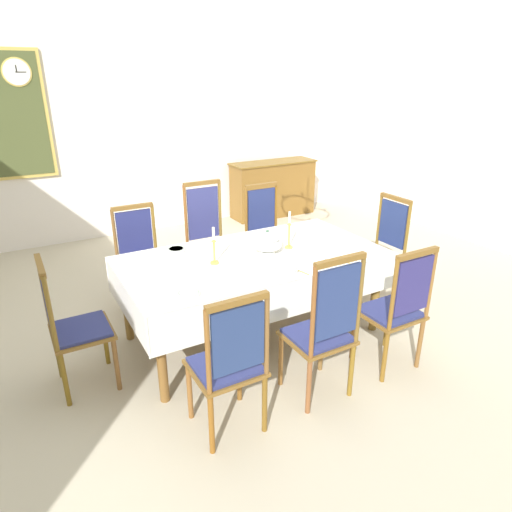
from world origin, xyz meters
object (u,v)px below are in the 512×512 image
(chair_north_c, at_px, (267,233))
(candlestick_west, at_px, (214,250))
(chair_south_a, at_px, (230,362))
(spoon_secondary, at_px, (297,269))
(spoon_primary, at_px, (342,258))
(soup_tureen, at_px, (267,242))
(bowl_far_left, at_px, (189,294))
(chair_north_b, at_px, (209,241))
(chair_north_a, at_px, (141,258))
(bowl_near_right, at_px, (286,271))
(chair_head_west, at_px, (71,324))
(chair_south_c, at_px, (396,307))
(chair_south_b, at_px, (324,328))
(bowl_far_right, at_px, (176,250))
(sideboard, at_px, (273,189))
(mounted_clock, at_px, (17,72))
(framed_painting, at_px, (11,116))
(candlestick_east, at_px, (289,234))
(bowl_near_left, at_px, (334,261))
(chair_head_east, at_px, (381,248))
(dining_table, at_px, (253,264))

(chair_north_c, distance_m, candlestick_west, 1.51)
(chair_south_a, bearing_deg, spoon_secondary, 31.95)
(spoon_primary, relative_size, spoon_secondary, 1.01)
(soup_tureen, distance_m, bowl_far_left, 1.02)
(chair_north_b, bearing_deg, chair_north_a, 0.72)
(chair_south_a, bearing_deg, bowl_near_right, 34.41)
(chair_head_west, distance_m, bowl_far_left, 0.91)
(chair_north_b, bearing_deg, chair_south_c, 109.75)
(chair_south_b, bearing_deg, candlestick_west, 110.92)
(chair_north_a, xyz_separation_m, bowl_far_right, (0.17, -0.57, 0.25))
(chair_south_c, xyz_separation_m, sideboard, (1.40, 4.13, -0.09))
(chair_south_c, distance_m, mounted_clock, 5.14)
(chair_south_a, distance_m, spoon_primary, 1.46)
(chair_head_west, height_order, framed_painting, framed_painting)
(bowl_far_left, distance_m, mounted_clock, 4.15)
(soup_tureen, xyz_separation_m, candlestick_east, (0.22, 0.00, 0.03))
(bowl_near_left, bearing_deg, spoon_primary, 13.21)
(chair_south_b, relative_size, bowl_near_right, 6.31)
(chair_south_c, height_order, mounted_clock, mounted_clock)
(chair_south_a, xyz_separation_m, candlestick_east, (1.08, 0.98, 0.37))
(chair_north_a, distance_m, candlestick_west, 1.10)
(soup_tureen, xyz_separation_m, spoon_secondary, (0.01, -0.44, -0.10))
(chair_north_b, distance_m, candlestick_west, 1.10)
(soup_tureen, height_order, candlestick_west, candlestick_west)
(chair_south_a, height_order, chair_north_b, chair_north_b)
(chair_south_c, xyz_separation_m, chair_head_east, (0.79, 0.98, 0.01))
(candlestick_west, bearing_deg, bowl_near_right, -49.63)
(chair_north_c, bearing_deg, chair_south_a, 53.76)
(chair_north_b, bearing_deg, dining_table, 89.17)
(chair_north_b, relative_size, spoon_secondary, 6.87)
(chair_south_a, distance_m, chair_south_b, 0.73)
(chair_head_west, bearing_deg, framed_painting, -179.82)
(dining_table, bearing_deg, spoon_secondary, -71.36)
(candlestick_west, xyz_separation_m, bowl_far_right, (-0.18, 0.41, -0.10))
(chair_head_east, relative_size, bowl_far_right, 7.16)
(chair_south_a, relative_size, bowl_far_right, 6.88)
(chair_north_b, height_order, mounted_clock, mounted_clock)
(bowl_near_right, height_order, sideboard, sideboard)
(chair_south_a, xyz_separation_m, sideboard, (2.85, 4.13, -0.09))
(chair_south_b, relative_size, chair_head_west, 1.10)
(candlestick_east, distance_m, spoon_secondary, 0.51)
(chair_north_c, bearing_deg, candlestick_east, 69.95)
(chair_north_c, xyz_separation_m, candlestick_east, (-0.36, -0.99, 0.35))
(spoon_primary, relative_size, framed_painting, 0.11)
(chair_north_b, bearing_deg, chair_north_c, 179.50)
(bowl_far_left, height_order, spoon_secondary, bowl_far_left)
(candlestick_east, bearing_deg, bowl_far_left, -158.27)
(bowl_far_right, bearing_deg, dining_table, -36.91)
(soup_tureen, xyz_separation_m, framed_painting, (-1.66, 3.40, 0.87))
(dining_table, xyz_separation_m, mounted_clock, (-1.38, 3.39, 1.55))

